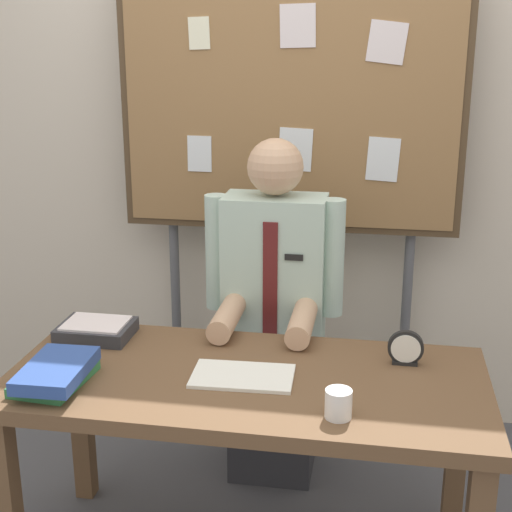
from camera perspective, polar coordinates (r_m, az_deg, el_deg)
name	(u,v)px	position (r m, az deg, el deg)	size (l,w,h in m)	color
back_wall	(295,136)	(3.39, 3.05, 9.35)	(6.40, 0.08, 2.70)	beige
desk	(246,402)	(2.44, -0.76, -11.33)	(1.56, 0.71, 0.73)	brown
person	(274,326)	(2.97, 1.39, -5.46)	(0.55, 0.56, 1.42)	#2D2D33
bulletin_board	(290,101)	(3.17, 2.64, 11.97)	(1.48, 0.09, 2.13)	#4C3823
book_stack	(56,373)	(2.41, -15.38, -8.84)	(0.22, 0.31, 0.08)	#337F47
open_notebook	(243,376)	(2.38, -1.05, -9.36)	(0.33, 0.20, 0.01)	white
desk_clock	(406,349)	(2.50, 11.60, -7.13)	(0.12, 0.04, 0.12)	black
coffee_mug	(338,404)	(2.15, 6.45, -11.39)	(0.08, 0.08, 0.09)	white
paper_tray	(96,330)	(2.74, -12.37, -5.64)	(0.26, 0.20, 0.06)	#333338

